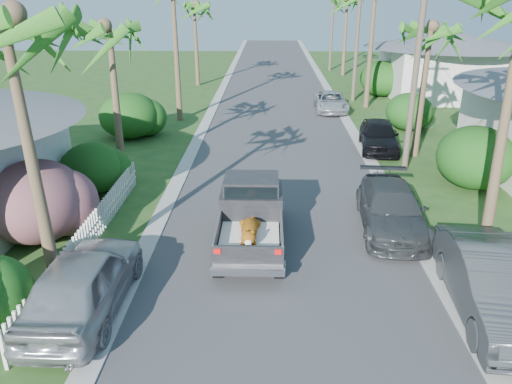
{
  "coord_description": "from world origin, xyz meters",
  "views": [
    {
      "loc": [
        -0.51,
        -8.25,
        7.45
      ],
      "look_at": [
        -0.89,
        6.7,
        1.4
      ],
      "focal_mm": 35.0,
      "sensor_mm": 36.0,
      "label": 1
    }
  ],
  "objects_px": {
    "parked_car_rn": "(494,285)",
    "palm_l_b": "(108,27)",
    "parked_car_ln": "(84,282)",
    "utility_pole_d": "(332,22)",
    "parked_car_rm": "(391,209)",
    "palm_l_a": "(6,16)",
    "house_right_far": "(450,68)",
    "parked_car_rd": "(331,102)",
    "utility_pole_c": "(357,35)",
    "parked_car_rf": "(379,136)",
    "palm_l_d": "(194,4)",
    "utility_pole_b": "(417,65)",
    "pickup_truck": "(251,211)",
    "palm_r_b": "(431,27)"
  },
  "relations": [
    {
      "from": "parked_car_ln",
      "to": "utility_pole_d",
      "type": "distance_m",
      "value": 42.41
    },
    {
      "from": "parked_car_rd",
      "to": "palm_l_b",
      "type": "bearing_deg",
      "value": -128.92
    },
    {
      "from": "parked_car_rn",
      "to": "utility_pole_b",
      "type": "height_order",
      "value": "utility_pole_b"
    },
    {
      "from": "parked_car_rf",
      "to": "utility_pole_b",
      "type": "height_order",
      "value": "utility_pole_b"
    },
    {
      "from": "parked_car_rn",
      "to": "palm_r_b",
      "type": "height_order",
      "value": "palm_r_b"
    },
    {
      "from": "palm_l_a",
      "to": "house_right_far",
      "type": "relative_size",
      "value": 0.91
    },
    {
      "from": "palm_l_d",
      "to": "utility_pole_d",
      "type": "height_order",
      "value": "utility_pole_d"
    },
    {
      "from": "parked_car_rd",
      "to": "utility_pole_c",
      "type": "bearing_deg",
      "value": 59.61
    },
    {
      "from": "house_right_far",
      "to": "utility_pole_c",
      "type": "bearing_deg",
      "value": -164.88
    },
    {
      "from": "parked_car_rm",
      "to": "house_right_far",
      "type": "xyz_separation_m",
      "value": [
        9.4,
        23.0,
        1.4
      ]
    },
    {
      "from": "parked_car_rf",
      "to": "palm_l_b",
      "type": "xyz_separation_m",
      "value": [
        -11.8,
        -3.97,
        5.4
      ]
    },
    {
      "from": "palm_l_b",
      "to": "palm_r_b",
      "type": "relative_size",
      "value": 1.03
    },
    {
      "from": "parked_car_rd",
      "to": "utility_pole_d",
      "type": "height_order",
      "value": "utility_pole_d"
    },
    {
      "from": "house_right_far",
      "to": "utility_pole_c",
      "type": "relative_size",
      "value": 1.0
    },
    {
      "from": "palm_r_b",
      "to": "palm_l_b",
      "type": "bearing_deg",
      "value": -167.38
    },
    {
      "from": "parked_car_rn",
      "to": "palm_l_b",
      "type": "height_order",
      "value": "palm_l_b"
    },
    {
      "from": "parked_car_rm",
      "to": "palm_l_a",
      "type": "bearing_deg",
      "value": -153.63
    },
    {
      "from": "palm_l_b",
      "to": "palm_l_d",
      "type": "xyz_separation_m",
      "value": [
        0.3,
        22.0,
        0.29
      ]
    },
    {
      "from": "parked_car_rd",
      "to": "parked_car_ln",
      "type": "height_order",
      "value": "parked_car_ln"
    },
    {
      "from": "parked_car_ln",
      "to": "palm_l_b",
      "type": "xyz_separation_m",
      "value": [
        -1.8,
        9.89,
        5.32
      ]
    },
    {
      "from": "parked_car_rd",
      "to": "utility_pole_c",
      "type": "xyz_separation_m",
      "value": [
        2.0,
        3.34,
        3.98
      ]
    },
    {
      "from": "parked_car_rf",
      "to": "utility_pole_d",
      "type": "relative_size",
      "value": 0.49
    },
    {
      "from": "pickup_truck",
      "to": "house_right_far",
      "type": "bearing_deg",
      "value": 59.65
    },
    {
      "from": "parked_car_rn",
      "to": "utility_pole_b",
      "type": "bearing_deg",
      "value": 91.15
    },
    {
      "from": "parked_car_rf",
      "to": "palm_l_b",
      "type": "distance_m",
      "value": 13.57
    },
    {
      "from": "palm_r_b",
      "to": "pickup_truck",
      "type": "bearing_deg",
      "value": -130.43
    },
    {
      "from": "parked_car_rd",
      "to": "palm_l_d",
      "type": "xyz_separation_m",
      "value": [
        -10.1,
        9.34,
        5.83
      ]
    },
    {
      "from": "parked_car_rm",
      "to": "palm_l_b",
      "type": "relative_size",
      "value": 0.67
    },
    {
      "from": "parked_car_ln",
      "to": "palm_r_b",
      "type": "distance_m",
      "value": 18.08
    },
    {
      "from": "pickup_truck",
      "to": "palm_l_a",
      "type": "xyz_separation_m",
      "value": [
        -5.17,
        -3.05,
        5.92
      ]
    },
    {
      "from": "palm_l_d",
      "to": "house_right_far",
      "type": "height_order",
      "value": "palm_l_d"
    },
    {
      "from": "parked_car_ln",
      "to": "palm_l_d",
      "type": "bearing_deg",
      "value": -86.59
    },
    {
      "from": "parked_car_rn",
      "to": "utility_pole_d",
      "type": "relative_size",
      "value": 0.57
    },
    {
      "from": "parked_car_ln",
      "to": "utility_pole_d",
      "type": "bearing_deg",
      "value": -103.82
    },
    {
      "from": "parked_car_rn",
      "to": "palm_l_b",
      "type": "relative_size",
      "value": 0.69
    },
    {
      "from": "parked_car_rd",
      "to": "utility_pole_c",
      "type": "height_order",
      "value": "utility_pole_c"
    },
    {
      "from": "parked_car_rf",
      "to": "parked_car_rn",
      "type": "bearing_deg",
      "value": -83.88
    },
    {
      "from": "palm_r_b",
      "to": "utility_pole_c",
      "type": "distance_m",
      "value": 13.11
    },
    {
      "from": "parked_car_rn",
      "to": "utility_pole_c",
      "type": "xyz_separation_m",
      "value": [
        0.6,
        25.76,
        3.76
      ]
    },
    {
      "from": "house_right_far",
      "to": "utility_pole_b",
      "type": "xyz_separation_m",
      "value": [
        -7.4,
        -17.0,
        2.48
      ]
    },
    {
      "from": "parked_car_rd",
      "to": "palm_l_d",
      "type": "distance_m",
      "value": 14.94
    },
    {
      "from": "parked_car_rf",
      "to": "palm_l_d",
      "type": "bearing_deg",
      "value": 128.64
    },
    {
      "from": "palm_l_a",
      "to": "utility_pole_b",
      "type": "relative_size",
      "value": 0.91
    },
    {
      "from": "parked_car_rm",
      "to": "utility_pole_d",
      "type": "distance_m",
      "value": 36.26
    },
    {
      "from": "parked_car_rn",
      "to": "house_right_far",
      "type": "height_order",
      "value": "house_right_far"
    },
    {
      "from": "pickup_truck",
      "to": "palm_l_a",
      "type": "relative_size",
      "value": 0.62
    },
    {
      "from": "pickup_truck",
      "to": "parked_car_rm",
      "type": "height_order",
      "value": "pickup_truck"
    },
    {
      "from": "utility_pole_c",
      "to": "parked_car_rd",
      "type": "bearing_deg",
      "value": -120.88
    },
    {
      "from": "palm_l_a",
      "to": "utility_pole_d",
      "type": "height_order",
      "value": "utility_pole_d"
    },
    {
      "from": "parked_car_rm",
      "to": "utility_pole_c",
      "type": "xyz_separation_m",
      "value": [
        2.0,
        21.0,
        3.88
      ]
    }
  ]
}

